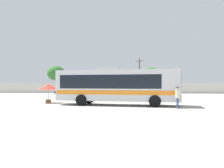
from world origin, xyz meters
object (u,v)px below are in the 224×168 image
roadside_tree_midright (151,75)px  parked_car_second_maroon (93,90)px  parked_car_leftmost_silver (64,90)px  utility_pole_near (140,75)px  vendor_umbrella_near_gate_red (48,87)px  coach_bus_silver_orange (116,85)px  attendant_by_bus_door (178,96)px  roadside_tree_midleft (99,77)px  roadside_tree_left (56,73)px

roadside_tree_midright → parked_car_second_maroon: bearing=-140.4°
parked_car_leftmost_silver → utility_pole_near: size_ratio=0.59×
parked_car_leftmost_silver → roadside_tree_midright: (18.45, 10.41, 3.50)m
vendor_umbrella_near_gate_red → parked_car_leftmost_silver: vendor_umbrella_near_gate_red is taller
utility_pole_near → coach_bus_silver_orange: bearing=-96.2°
vendor_umbrella_near_gate_red → coach_bus_silver_orange: bearing=-13.7°
attendant_by_bus_door → roadside_tree_midleft: 37.62m
parked_car_leftmost_silver → roadside_tree_midright: size_ratio=0.77×
attendant_by_bus_door → roadside_tree_midleft: bearing=108.1°
vendor_umbrella_near_gate_red → parked_car_leftmost_silver: bearing=102.9°
vendor_umbrella_near_gate_red → attendant_by_bus_door: bearing=-19.0°
vendor_umbrella_near_gate_red → roadside_tree_midleft: roadside_tree_midleft is taller
attendant_by_bus_door → roadside_tree_midleft: size_ratio=0.32×
parked_car_leftmost_silver → roadside_tree_left: roadside_tree_left is taller
attendant_by_bus_door → roadside_tree_left: 39.82m
utility_pole_near → roadside_tree_midleft: bearing=164.5°
utility_pole_near → attendant_by_bus_door: bearing=-86.7°
utility_pole_near → roadside_tree_left: (-19.88, 0.18, 0.46)m
roadside_tree_left → roadside_tree_midleft: size_ratio=1.15×
parked_car_second_maroon → roadside_tree_midleft: (-0.03, 9.80, 3.06)m
coach_bus_silver_orange → parked_car_second_maroon: (-6.39, 23.31, -1.13)m
coach_bus_silver_orange → vendor_umbrella_near_gate_red: bearing=166.3°
utility_pole_near → roadside_tree_left: 19.89m
parked_car_leftmost_silver → roadside_tree_left: 9.27m
parked_car_second_maroon → roadside_tree_midleft: bearing=90.1°
vendor_umbrella_near_gate_red → roadside_tree_midright: 34.80m
vendor_umbrella_near_gate_red → roadside_tree_left: 30.39m
vendor_umbrella_near_gate_red → parked_car_second_maroon: size_ratio=0.46×
utility_pole_near → roadside_tree_left: bearing=179.5°
parked_car_leftmost_silver → parked_car_second_maroon: (5.86, -0.03, 0.01)m
attendant_by_bus_door → coach_bus_silver_orange: bearing=154.1°
coach_bus_silver_orange → roadside_tree_midright: bearing=79.6°
coach_bus_silver_orange → parked_car_leftmost_silver: bearing=117.7°
parked_car_second_maroon → roadside_tree_midright: (12.59, 10.43, 3.49)m
utility_pole_near → roadside_tree_midright: 4.41m
attendant_by_bus_door → roadside_tree_left: roadside_tree_left is taller
roadside_tree_left → roadside_tree_midright: (22.76, 3.16, -0.36)m
vendor_umbrella_near_gate_red → roadside_tree_midright: bearing=67.1°
attendant_by_bus_door → roadside_tree_midleft: (-11.65, 35.66, 2.82)m
coach_bus_silver_orange → roadside_tree_left: (-16.55, 30.58, 2.72)m
attendant_by_bus_door → roadside_tree_midright: size_ratio=0.29×
vendor_umbrella_near_gate_red → parked_car_second_maroon: (0.92, 21.53, -0.91)m
coach_bus_silver_orange → roadside_tree_left: 34.88m
parked_car_second_maroon → utility_pole_near: utility_pole_near is taller
vendor_umbrella_near_gate_red → roadside_tree_midleft: bearing=88.4°
roadside_tree_midleft → attendant_by_bus_door: bearing=-71.9°
coach_bus_silver_orange → utility_pole_near: 30.67m
parked_car_second_maroon → roadside_tree_left: size_ratio=0.71×
vendor_umbrella_near_gate_red → roadside_tree_left: size_ratio=0.33×
utility_pole_near → roadside_tree_midleft: size_ratio=1.43×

